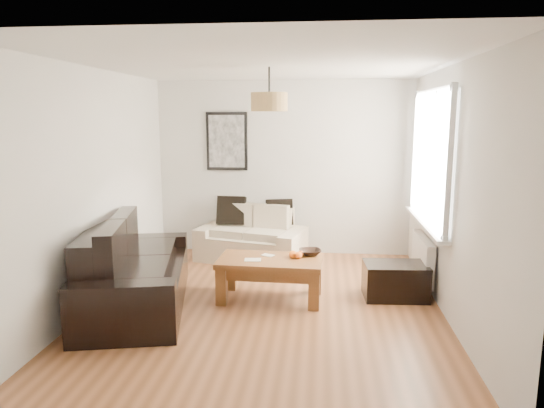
# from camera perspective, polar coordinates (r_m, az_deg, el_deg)

# --- Properties ---
(floor) EXTENTS (4.50, 4.50, 0.00)m
(floor) POSITION_cam_1_polar(r_m,az_deg,el_deg) (5.54, -0.65, -11.86)
(floor) COLOR brown
(floor) RESTS_ON ground
(ceiling) EXTENTS (3.80, 4.50, 0.00)m
(ceiling) POSITION_cam_1_polar(r_m,az_deg,el_deg) (5.16, -0.71, 15.95)
(ceiling) COLOR white
(ceiling) RESTS_ON floor
(wall_back) EXTENTS (3.80, 0.04, 2.60)m
(wall_back) POSITION_cam_1_polar(r_m,az_deg,el_deg) (7.42, 1.31, 4.17)
(wall_back) COLOR silver
(wall_back) RESTS_ON floor
(wall_front) EXTENTS (3.80, 0.04, 2.60)m
(wall_front) POSITION_cam_1_polar(r_m,az_deg,el_deg) (3.02, -5.59, -4.96)
(wall_front) COLOR silver
(wall_front) RESTS_ON floor
(wall_left) EXTENTS (0.04, 4.50, 2.60)m
(wall_left) POSITION_cam_1_polar(r_m,az_deg,el_deg) (5.73, -19.92, 1.74)
(wall_left) COLOR silver
(wall_left) RESTS_ON floor
(wall_right) EXTENTS (0.04, 4.50, 2.60)m
(wall_right) POSITION_cam_1_polar(r_m,az_deg,el_deg) (5.33, 20.08, 1.12)
(wall_right) COLOR silver
(wall_right) RESTS_ON floor
(window_bay) EXTENTS (0.14, 1.90, 1.60)m
(window_bay) POSITION_cam_1_polar(r_m,az_deg,el_deg) (6.06, 18.07, 5.14)
(window_bay) COLOR white
(window_bay) RESTS_ON wall_right
(radiator) EXTENTS (0.10, 0.90, 0.52)m
(radiator) POSITION_cam_1_polar(r_m,az_deg,el_deg) (6.27, 17.09, -6.02)
(radiator) COLOR white
(radiator) RESTS_ON wall_right
(poster) EXTENTS (0.62, 0.04, 0.87)m
(poster) POSITION_cam_1_polar(r_m,az_deg,el_deg) (7.47, -5.26, 7.25)
(poster) COLOR black
(poster) RESTS_ON wall_back
(pendant_shade) EXTENTS (0.40, 0.40, 0.20)m
(pendant_shade) POSITION_cam_1_polar(r_m,az_deg,el_deg) (5.44, -0.33, 11.76)
(pendant_shade) COLOR tan
(pendant_shade) RESTS_ON ceiling
(loveseat_cream) EXTENTS (1.65, 1.16, 0.74)m
(loveseat_cream) POSITION_cam_1_polar(r_m,az_deg,el_deg) (7.17, -2.43, -3.59)
(loveseat_cream) COLOR beige
(loveseat_cream) RESTS_ON floor
(sofa_leather) EXTENTS (1.43, 2.23, 0.89)m
(sofa_leather) POSITION_cam_1_polar(r_m,az_deg,el_deg) (5.63, -15.52, -7.08)
(sofa_leather) COLOR black
(sofa_leather) RESTS_ON floor
(coffee_table) EXTENTS (1.20, 0.68, 0.48)m
(coffee_table) POSITION_cam_1_polar(r_m,az_deg,el_deg) (5.69, -0.20, -8.67)
(coffee_table) COLOR brown
(coffee_table) RESTS_ON floor
(ottoman) EXTENTS (0.74, 0.50, 0.41)m
(ottoman) POSITION_cam_1_polar(r_m,az_deg,el_deg) (5.91, 14.11, -8.64)
(ottoman) COLOR black
(ottoman) RESTS_ON floor
(cushion_left) EXTENTS (0.43, 0.16, 0.42)m
(cushion_left) POSITION_cam_1_polar(r_m,az_deg,el_deg) (7.32, -4.74, -0.74)
(cushion_left) COLOR black
(cushion_left) RESTS_ON loveseat_cream
(cushion_right) EXTENTS (0.40, 0.21, 0.39)m
(cushion_right) POSITION_cam_1_polar(r_m,az_deg,el_deg) (7.23, 0.87, -0.99)
(cushion_right) COLOR black
(cushion_right) RESTS_ON loveseat_cream
(fruit_bowl) EXTENTS (0.30, 0.30, 0.06)m
(fruit_bowl) POSITION_cam_1_polar(r_m,az_deg,el_deg) (5.78, 4.45, -5.59)
(fruit_bowl) COLOR black
(fruit_bowl) RESTS_ON coffee_table
(orange_a) EXTENTS (0.09, 0.09, 0.08)m
(orange_a) POSITION_cam_1_polar(r_m,az_deg,el_deg) (5.61, 3.09, -5.97)
(orange_a) COLOR orange
(orange_a) RESTS_ON fruit_bowl
(orange_b) EXTENTS (0.08, 0.08, 0.06)m
(orange_b) POSITION_cam_1_polar(r_m,az_deg,el_deg) (5.69, 3.36, -5.74)
(orange_b) COLOR #DA4D12
(orange_b) RESTS_ON fruit_bowl
(orange_c) EXTENTS (0.09, 0.09, 0.09)m
(orange_c) POSITION_cam_1_polar(r_m,az_deg,el_deg) (5.65, 2.44, -5.86)
(orange_c) COLOR orange
(orange_c) RESTS_ON fruit_bowl
(papers) EXTENTS (0.20, 0.14, 0.01)m
(papers) POSITION_cam_1_polar(r_m,az_deg,el_deg) (5.57, -2.26, -6.49)
(papers) COLOR white
(papers) RESTS_ON coffee_table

